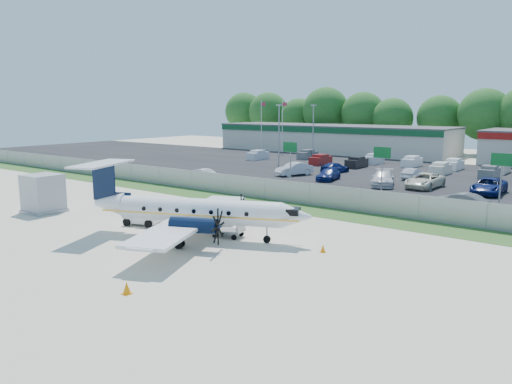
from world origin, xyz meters
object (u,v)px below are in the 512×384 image
Objects in this scene: aircraft at (195,211)px; baggage_cart_near at (151,213)px; baggage_cart_far at (228,230)px; pushback_tug at (144,216)px; service_container at (43,195)px.

aircraft reaches higher than baggage_cart_near.
baggage_cart_near is at bearing 162.74° from aircraft.
pushback_tug is at bearing -171.43° from baggage_cart_far.
baggage_cart_near is (-1.26, 1.75, -0.20)m from pushback_tug.
service_container is at bearing -168.51° from pushback_tug.
pushback_tug is at bearing 175.48° from aircraft.
aircraft is at bearing -134.74° from baggage_cart_far.
baggage_cart_far is (1.56, 1.58, -1.41)m from aircraft.
pushback_tug is 10.61m from service_container.
pushback_tug reaches higher than baggage_cart_far.
aircraft is 6.00m from pushback_tug.
service_container is (-16.21, -1.64, -0.42)m from aircraft.
baggage_cart_near is 9.94m from service_container.
baggage_cart_far is (7.41, 1.12, -0.15)m from pushback_tug.
service_container reaches higher than baggage_cart_far.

